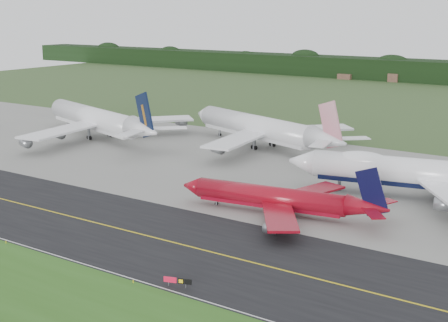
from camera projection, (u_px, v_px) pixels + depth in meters
ground at (214, 242)px, 109.38m from camera, size 600.00×600.00×0.00m
taxiway at (201, 249)px, 106.14m from camera, size 400.00×32.00×0.02m
apron at (333, 179)px, 150.72m from camera, size 400.00×78.00×0.01m
taxiway_centreline at (201, 249)px, 106.13m from camera, size 400.00×0.40×0.00m
taxiway_edge_line at (141, 281)px, 93.57m from camera, size 400.00×0.25×0.00m
jet_ba_747 at (437, 175)px, 132.12m from camera, size 66.21×54.06×16.73m
jet_red_737 at (281, 199)px, 123.69m from camera, size 43.30×34.98×11.70m
jet_navy_gold at (99, 120)px, 197.28m from camera, size 66.90×56.80×17.65m
jet_star_tail at (263, 129)px, 183.37m from camera, size 63.45×51.56×17.21m
taxiway_sign at (177, 281)px, 91.49m from camera, size 4.16×1.49×1.44m
edge_marker_left at (6, 242)px, 108.86m from camera, size 0.16×0.16×0.50m
edge_marker_center at (133, 281)px, 93.06m from camera, size 0.16×0.16×0.50m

